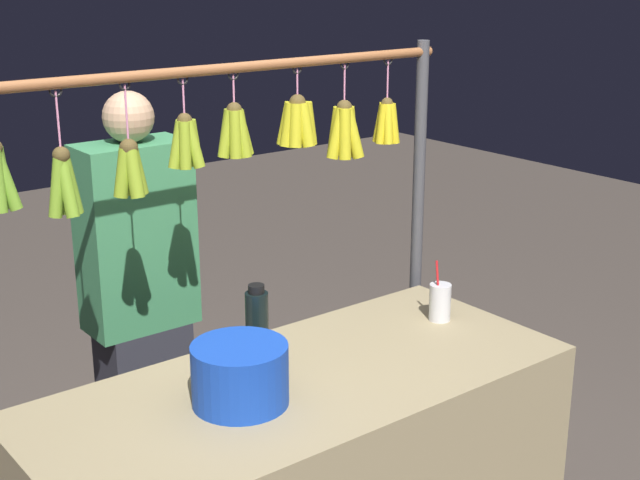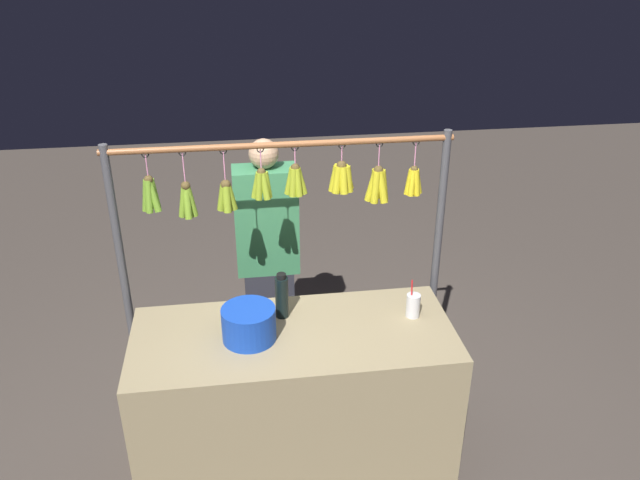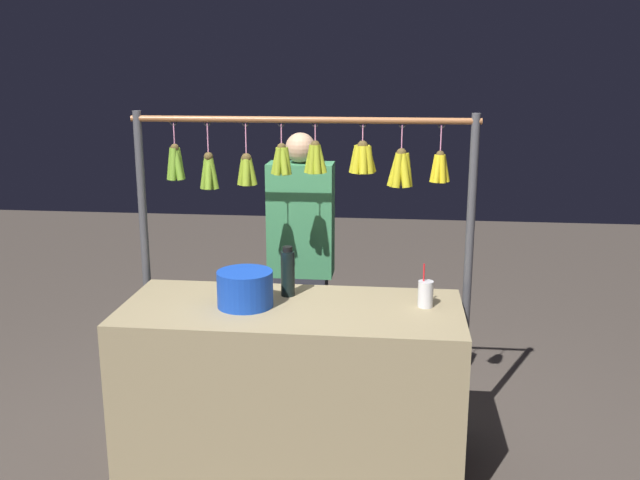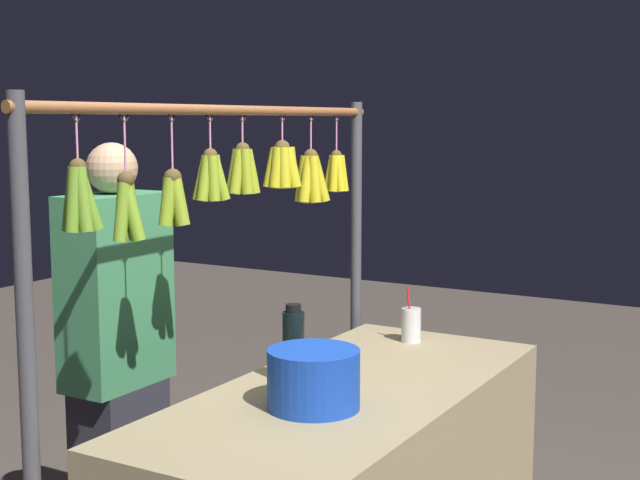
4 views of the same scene
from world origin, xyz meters
name	(u,v)px [view 1 (image 1 of 4)]	position (x,y,z in m)	size (l,w,h in m)	color
display_rack	(226,205)	(-0.03, -0.42, 1.29)	(1.79, 0.14, 1.75)	#4C4C51
water_bottle	(257,327)	(0.04, -0.16, 0.98)	(0.07, 0.07, 0.25)	black
blue_bucket	(240,374)	(0.22, 0.01, 0.95)	(0.27, 0.27, 0.17)	blue
drink_cup	(440,302)	(-0.63, -0.07, 0.93)	(0.07, 0.07, 0.21)	silver
vendor_person	(141,317)	(0.07, -0.87, 0.79)	(0.38, 0.21, 1.61)	#2D2D38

